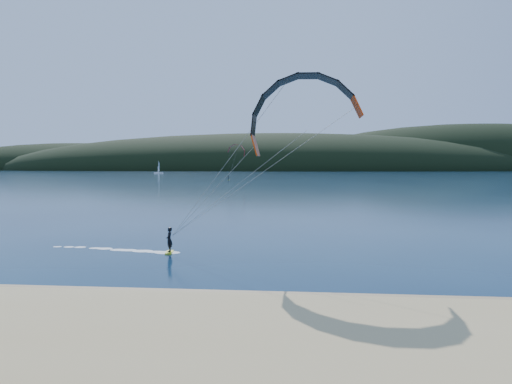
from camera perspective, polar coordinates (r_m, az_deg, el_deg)
ground at (r=21.32m, az=-10.39°, el=-14.95°), size 1800.00×1800.00×0.00m
wet_sand at (r=25.49m, az=-7.52°, el=-11.81°), size 220.00×2.50×0.10m
headland at (r=764.80m, az=5.36°, el=2.50°), size 1200.00×310.00×140.00m
kitesurfer_near at (r=33.22m, az=5.00°, el=6.51°), size 25.06×6.35×13.35m
kitesurfer_far at (r=226.21m, az=-2.29°, el=4.46°), size 9.24×7.61×15.29m
sailboat at (r=443.53m, az=-11.13°, el=2.21°), size 7.84×5.14×11.34m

